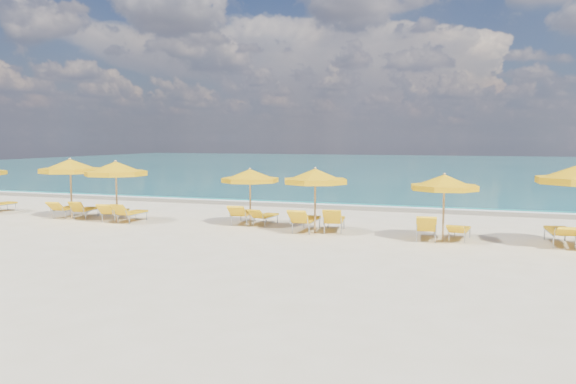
% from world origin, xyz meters
% --- Properties ---
extents(ground_plane, '(120.00, 120.00, 0.00)m').
position_xyz_m(ground_plane, '(0.00, 0.00, 0.00)').
color(ground_plane, beige).
extents(ocean, '(120.00, 80.00, 0.30)m').
position_xyz_m(ocean, '(0.00, 48.00, 0.00)').
color(ocean, '#126668').
rests_on(ocean, ground).
extents(wet_sand_band, '(120.00, 2.60, 0.01)m').
position_xyz_m(wet_sand_band, '(0.00, 7.40, 0.00)').
color(wet_sand_band, tan).
rests_on(wet_sand_band, ground).
extents(foam_line, '(120.00, 1.20, 0.03)m').
position_xyz_m(foam_line, '(0.00, 8.20, 0.00)').
color(foam_line, white).
rests_on(foam_line, ground).
extents(whitecap_near, '(14.00, 0.36, 0.05)m').
position_xyz_m(whitecap_near, '(-6.00, 17.00, 0.00)').
color(whitecap_near, white).
rests_on(whitecap_near, ground).
extents(whitecap_far, '(18.00, 0.30, 0.05)m').
position_xyz_m(whitecap_far, '(8.00, 24.00, 0.00)').
color(whitecap_far, white).
rests_on(whitecap_far, ground).
extents(umbrella_1, '(2.47, 2.47, 2.46)m').
position_xyz_m(umbrella_1, '(-8.82, 0.00, 2.10)').
color(umbrella_1, tan).
rests_on(umbrella_1, ground).
extents(umbrella_2, '(3.16, 3.16, 2.41)m').
position_xyz_m(umbrella_2, '(-6.33, -0.43, 2.06)').
color(umbrella_2, tan).
rests_on(umbrella_2, ground).
extents(umbrella_3, '(2.65, 2.65, 2.16)m').
position_xyz_m(umbrella_3, '(-1.14, 0.49, 1.84)').
color(umbrella_3, tan).
rests_on(umbrella_3, ground).
extents(umbrella_4, '(2.32, 2.32, 2.26)m').
position_xyz_m(umbrella_4, '(1.60, -0.30, 1.93)').
color(umbrella_4, tan).
rests_on(umbrella_4, ground).
extents(umbrella_5, '(2.53, 2.53, 2.17)m').
position_xyz_m(umbrella_5, '(5.85, -0.51, 1.85)').
color(umbrella_5, tan).
rests_on(umbrella_5, ground).
extents(lounger_0_right, '(0.71, 1.76, 0.79)m').
position_xyz_m(lounger_0_right, '(-13.10, 0.49, 0.21)').
color(lounger_0_right, '#A5A8AD').
rests_on(lounger_0_right, ground).
extents(lounger_1_left, '(0.82, 1.84, 0.76)m').
position_xyz_m(lounger_1_left, '(-9.21, 0.18, 0.22)').
color(lounger_1_left, '#A5A8AD').
rests_on(lounger_1_left, ground).
extents(lounger_1_right, '(0.87, 1.69, 0.78)m').
position_xyz_m(lounger_1_right, '(-8.31, 0.21, 0.21)').
color(lounger_1_right, '#A5A8AD').
rests_on(lounger_1_right, ground).
extents(lounger_2_left, '(0.85, 1.80, 0.78)m').
position_xyz_m(lounger_2_left, '(-6.68, -0.07, 0.21)').
color(lounger_2_left, '#A5A8AD').
rests_on(lounger_2_left, ground).
extents(lounger_2_right, '(0.61, 1.69, 0.81)m').
position_xyz_m(lounger_2_right, '(-5.86, -0.14, 0.21)').
color(lounger_2_right, '#A5A8AD').
rests_on(lounger_2_right, ground).
extents(lounger_3_left, '(0.90, 2.00, 0.83)m').
position_xyz_m(lounger_3_left, '(-1.59, 0.88, 0.24)').
color(lounger_3_left, '#A5A8AD').
rests_on(lounger_3_left, ground).
extents(lounger_3_right, '(0.69, 1.65, 0.69)m').
position_xyz_m(lounger_3_right, '(-0.70, 0.91, 0.20)').
color(lounger_3_right, '#A5A8AD').
rests_on(lounger_3_right, ground).
extents(lounger_4_left, '(0.69, 1.98, 0.90)m').
position_xyz_m(lounger_4_left, '(1.20, -0.08, 0.25)').
color(lounger_4_left, '#A5A8AD').
rests_on(lounger_4_left, ground).
extents(lounger_4_right, '(0.91, 1.94, 0.91)m').
position_xyz_m(lounger_4_right, '(2.14, 0.24, 0.24)').
color(lounger_4_right, '#A5A8AD').
rests_on(lounger_4_right, ground).
extents(lounger_5_left, '(0.80, 1.88, 0.90)m').
position_xyz_m(lounger_5_left, '(5.31, -0.33, 0.23)').
color(lounger_5_left, '#A5A8AD').
rests_on(lounger_5_left, ground).
extents(lounger_5_right, '(0.73, 1.70, 0.63)m').
position_xyz_m(lounger_5_right, '(6.34, -0.08, 0.19)').
color(lounger_5_right, '#A5A8AD').
rests_on(lounger_5_right, ground).
extents(lounger_6_left, '(0.84, 2.13, 0.75)m').
position_xyz_m(lounger_6_left, '(9.26, 0.07, 0.24)').
color(lounger_6_left, '#A5A8AD').
rests_on(lounger_6_left, ground).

